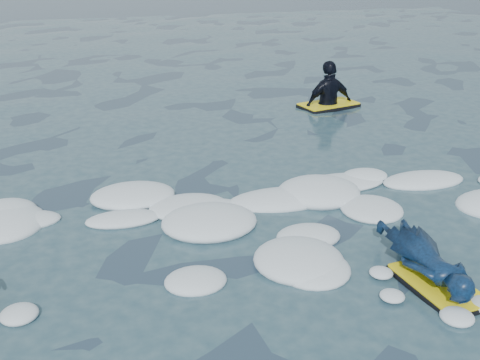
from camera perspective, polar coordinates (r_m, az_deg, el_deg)
The scene contains 4 objects.
ground at distance 6.62m, azimuth 3.28°, elevation -7.49°, with size 120.00×120.00×0.00m, color #192F3D.
foam_band at distance 7.49m, azimuth 0.87°, elevation -3.69°, with size 12.00×3.10×0.30m, color white, non-canonical shape.
prone_woman_unit at distance 6.46m, azimuth 17.40°, elevation -7.33°, with size 0.68×1.56×0.39m.
waiting_rider_unit at distance 12.46m, azimuth 8.39°, elevation 7.05°, with size 1.33×0.94×1.80m.
Camera 1 is at (-1.82, -5.45, 3.29)m, focal length 45.00 mm.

